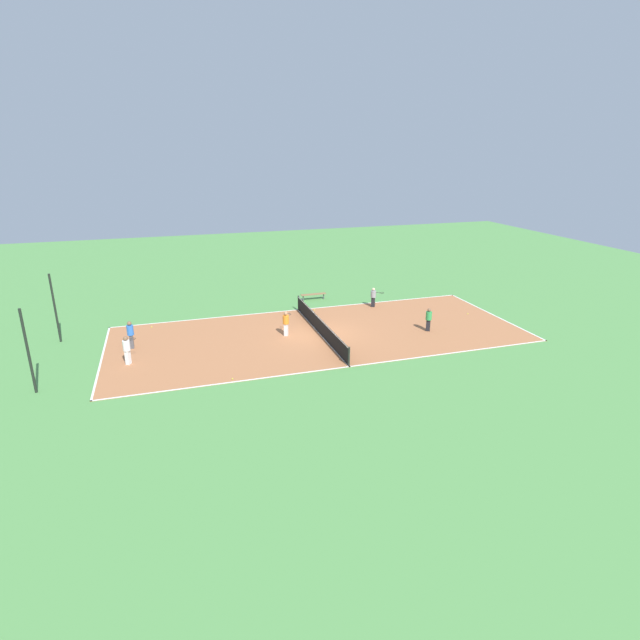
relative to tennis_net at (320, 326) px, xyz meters
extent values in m
plane|color=#518E47|center=(0.00, 0.00, -0.54)|extent=(80.00, 80.00, 0.00)
cube|color=#AD6B42|center=(0.00, 0.00, -0.53)|extent=(10.10, 24.43, 0.02)
cube|color=white|center=(-5.00, 0.00, -0.52)|extent=(0.10, 24.43, 0.00)
cube|color=white|center=(5.00, 0.00, -0.52)|extent=(0.10, 24.43, 0.00)
cube|color=white|center=(0.00, -12.16, -0.52)|extent=(10.10, 0.10, 0.00)
cube|color=white|center=(0.00, 12.16, -0.52)|extent=(10.10, 0.10, 0.00)
cube|color=white|center=(0.00, 0.00, -0.52)|extent=(10.10, 0.10, 0.00)
cylinder|color=black|center=(-4.90, 0.00, -0.01)|extent=(0.10, 0.10, 1.03)
cylinder|color=black|center=(4.90, 0.00, -0.01)|extent=(0.10, 0.10, 1.03)
cube|color=black|center=(0.00, 0.00, -0.03)|extent=(9.80, 0.03, 0.98)
cube|color=white|center=(0.00, 0.00, 0.43)|extent=(9.80, 0.04, 0.06)
cube|color=olive|center=(7.04, -1.71, -0.11)|extent=(0.36, 1.88, 0.04)
cylinder|color=#4C4C51|center=(7.04, -2.50, -0.34)|extent=(0.08, 0.08, 0.41)
cylinder|color=#4C4C51|center=(7.04, -0.93, -0.34)|extent=(0.08, 0.08, 0.41)
cube|color=black|center=(4.09, -5.20, -0.18)|extent=(0.30, 0.32, 0.69)
cylinder|color=gray|center=(4.09, -5.20, 0.41)|extent=(0.49, 0.49, 0.48)
sphere|color=beige|center=(4.09, -5.20, 0.75)|extent=(0.21, 0.21, 0.21)
cylinder|color=#262626|center=(3.93, -5.48, 0.53)|extent=(0.16, 0.26, 0.03)
torus|color=black|center=(3.80, -5.72, 0.53)|extent=(0.41, 0.41, 0.02)
cube|color=white|center=(-1.28, 10.75, -0.14)|extent=(0.32, 0.30, 0.76)
cylinder|color=white|center=(-1.28, 10.75, 0.51)|extent=(0.49, 0.49, 0.53)
sphere|color=brown|center=(-1.28, 10.75, 0.89)|extent=(0.23, 0.23, 0.23)
cylinder|color=#262626|center=(-1.00, 10.60, 0.64)|extent=(0.26, 0.16, 0.03)
torus|color=black|center=(-0.75, 10.46, 0.64)|extent=(0.41, 0.41, 0.02)
cube|color=#4C4C51|center=(1.00, 10.66, -0.13)|extent=(0.25, 0.20, 0.78)
cylinder|color=blue|center=(1.00, 10.66, 0.54)|extent=(0.36, 0.36, 0.55)
sphere|color=brown|center=(1.00, 10.66, 0.93)|extent=(0.23, 0.23, 0.23)
cube|color=black|center=(-1.47, -6.44, -0.16)|extent=(0.30, 0.32, 0.72)
cylinder|color=green|center=(-1.47, -6.44, 0.45)|extent=(0.49, 0.49, 0.50)
sphere|color=brown|center=(-1.47, -6.44, 0.81)|extent=(0.22, 0.22, 0.22)
cube|color=white|center=(0.34, 2.00, -0.15)|extent=(0.32, 0.30, 0.74)
cylinder|color=orange|center=(0.34, 2.00, 0.48)|extent=(0.49, 0.49, 0.52)
sphere|color=#A87A56|center=(0.34, 2.00, 0.85)|extent=(0.22, 0.22, 0.22)
cylinder|color=#262626|center=(0.62, 1.85, 0.61)|extent=(0.26, 0.16, 0.03)
torus|color=black|center=(0.86, 1.71, 0.61)|extent=(0.41, 0.41, 0.02)
sphere|color=#CCE033|center=(0.60, -10.61, -0.49)|extent=(0.07, 0.07, 0.07)
sphere|color=#CCE033|center=(4.23, 9.65, -0.49)|extent=(0.07, 0.07, 0.07)
sphere|color=#CCE033|center=(4.52, -1.03, -0.49)|extent=(0.07, 0.07, 0.07)
sphere|color=#CCE033|center=(-4.72, 5.92, -0.49)|extent=(0.07, 0.07, 0.07)
cylinder|color=black|center=(-3.33, 14.64, 1.46)|extent=(0.12, 0.12, 4.02)
cylinder|color=black|center=(3.33, 14.64, 1.46)|extent=(0.12, 0.12, 4.02)
camera|label=1|loc=(-26.74, 8.44, 9.95)|focal=28.00mm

